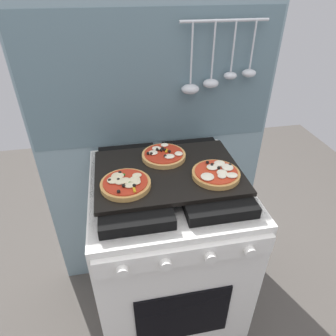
# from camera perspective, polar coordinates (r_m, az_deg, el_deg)

# --- Properties ---
(ground_plane) EXTENTS (4.00, 4.00, 0.00)m
(ground_plane) POSITION_cam_1_polar(r_m,az_deg,el_deg) (1.79, 0.00, -25.49)
(ground_plane) COLOR #4C4742
(kitchen_backsplash) EXTENTS (1.10, 0.09, 1.55)m
(kitchen_backsplash) POSITION_cam_1_polar(r_m,az_deg,el_deg) (1.46, -2.34, 2.64)
(kitchen_backsplash) COLOR #7A939E
(kitchen_backsplash) RESTS_ON ground_plane
(stove) EXTENTS (0.60, 0.64, 0.90)m
(stove) POSITION_cam_1_polar(r_m,az_deg,el_deg) (1.42, 0.01, -16.20)
(stove) COLOR white
(stove) RESTS_ON ground_plane
(baking_tray) EXTENTS (0.54, 0.38, 0.02)m
(baking_tray) POSITION_cam_1_polar(r_m,az_deg,el_deg) (1.12, 0.00, -0.77)
(baking_tray) COLOR black
(baking_tray) RESTS_ON stove
(pizza_left) EXTENTS (0.17, 0.17, 0.03)m
(pizza_left) POSITION_cam_1_polar(r_m,az_deg,el_deg) (1.03, -8.17, -2.94)
(pizza_left) COLOR tan
(pizza_left) RESTS_ON baking_tray
(pizza_right) EXTENTS (0.17, 0.17, 0.03)m
(pizza_right) POSITION_cam_1_polar(r_m,az_deg,el_deg) (1.09, 9.28, -1.01)
(pizza_right) COLOR tan
(pizza_right) RESTS_ON baking_tray
(pizza_center) EXTENTS (0.17, 0.17, 0.03)m
(pizza_center) POSITION_cam_1_polar(r_m,az_deg,el_deg) (1.18, -0.70, 2.51)
(pizza_center) COLOR tan
(pizza_center) RESTS_ON baking_tray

